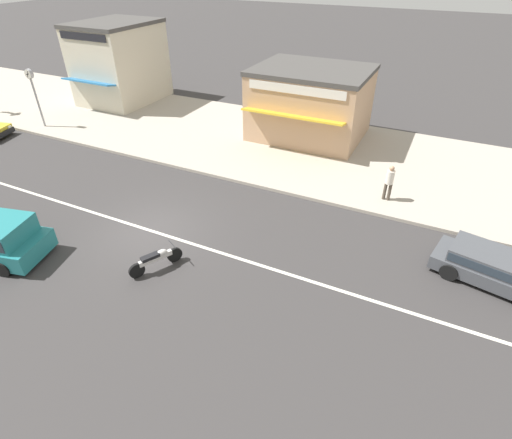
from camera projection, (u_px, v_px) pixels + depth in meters
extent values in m
plane|color=#383535|center=(151.00, 231.00, 16.04)|extent=(160.00, 160.00, 0.00)
cube|color=silver|center=(151.00, 231.00, 16.04)|extent=(50.40, 0.14, 0.01)
cube|color=#ADA393|center=(258.00, 140.00, 23.46)|extent=(68.00, 10.00, 0.15)
cube|color=#47494F|center=(492.00, 272.00, 13.40)|extent=(4.00, 2.32, 0.48)
cube|color=#47494F|center=(485.00, 256.00, 13.32)|extent=(2.31, 1.83, 0.46)
cube|color=#28333D|center=(485.00, 256.00, 13.32)|extent=(2.24, 1.84, 0.29)
cylinder|color=black|center=(461.00, 250.00, 14.54)|extent=(0.63, 0.34, 0.60)
cylinder|color=black|center=(449.00, 272.00, 13.54)|extent=(0.63, 0.34, 0.60)
cube|color=black|center=(4.00, 134.00, 23.66)|extent=(0.53, 1.72, 0.28)
cube|color=white|center=(9.00, 127.00, 24.05)|extent=(0.14, 0.25, 0.14)
cylinder|color=black|center=(2.00, 128.00, 24.49)|extent=(0.64, 0.36, 0.60)
cylinder|color=black|center=(3.00, 269.00, 13.68)|extent=(0.63, 0.35, 0.60)
cylinder|color=black|center=(37.00, 238.00, 15.12)|extent=(0.63, 0.35, 0.60)
cylinder|color=black|center=(175.00, 255.00, 14.33)|extent=(0.35, 0.54, 0.56)
cylinder|color=black|center=(137.00, 271.00, 13.62)|extent=(0.35, 0.54, 0.56)
cube|color=silver|center=(155.00, 258.00, 13.86)|extent=(0.69, 1.14, 0.18)
cube|color=black|center=(150.00, 257.00, 13.70)|extent=(0.51, 0.68, 0.12)
ellipsoid|color=silver|center=(162.00, 253.00, 13.92)|extent=(0.40, 0.47, 0.22)
cylinder|color=#232326|center=(172.00, 244.00, 14.03)|extent=(0.51, 0.29, 0.03)
cylinder|color=#9E9EA3|center=(38.00, 103.00, 24.33)|extent=(0.12, 0.12, 2.91)
cylinder|color=#9E9EA3|center=(29.00, 74.00, 23.35)|extent=(0.56, 0.18, 0.56)
cylinder|color=white|center=(28.00, 74.00, 23.28)|extent=(0.50, 0.02, 0.50)
cylinder|color=white|center=(30.00, 73.00, 23.42)|extent=(0.50, 0.02, 0.50)
cube|color=black|center=(28.00, 74.00, 23.28)|extent=(0.25, 0.01, 0.08)
cube|color=black|center=(27.00, 74.00, 23.27)|extent=(0.18, 0.01, 0.38)
cylinder|color=#4C4238|center=(385.00, 191.00, 17.58)|extent=(0.14, 0.14, 0.81)
cylinder|color=#4C4238|center=(389.00, 192.00, 17.50)|extent=(0.14, 0.14, 0.81)
cylinder|color=silver|center=(390.00, 177.00, 17.14)|extent=(0.34, 0.34, 0.61)
sphere|color=tan|center=(392.00, 168.00, 16.91)|extent=(0.22, 0.22, 0.22)
cube|color=beige|center=(120.00, 64.00, 28.17)|extent=(4.46, 5.56, 5.03)
cube|color=#474442|center=(113.00, 23.00, 26.70)|extent=(4.55, 5.67, 0.24)
cube|color=#286BA3|center=(89.00, 82.00, 26.10)|extent=(4.01, 0.90, 0.28)
cube|color=black|center=(83.00, 37.00, 24.84)|extent=(3.79, 0.08, 0.44)
cube|color=tan|center=(310.00, 105.00, 22.98)|extent=(6.19, 5.02, 3.63)
cube|color=#474442|center=(313.00, 70.00, 21.89)|extent=(6.31, 5.12, 0.24)
cube|color=gold|center=(292.00, 116.00, 20.72)|extent=(5.57, 0.90, 0.28)
cube|color=white|center=(296.00, 90.00, 20.25)|extent=(5.26, 0.08, 0.44)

